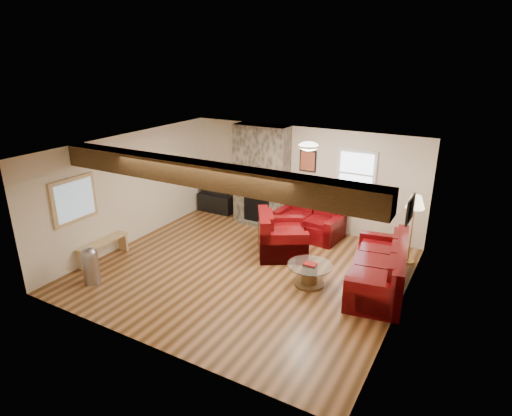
{
  "coord_description": "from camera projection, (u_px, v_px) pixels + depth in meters",
  "views": [
    {
      "loc": [
        3.99,
        -6.6,
        4.15
      ],
      "look_at": [
        0.03,
        0.4,
        1.22
      ],
      "focal_mm": 30.0,
      "sensor_mm": 36.0,
      "label": 1
    }
  ],
  "objects": [
    {
      "name": "room",
      "position": [
        244.0,
        212.0,
        8.23
      ],
      "size": [
        8.0,
        8.0,
        8.0
      ],
      "color": "#503115",
      "rests_on": "ground"
    },
    {
      "name": "chimney_breast",
      "position": [
        261.0,
        176.0,
        10.74
      ],
      "size": [
        1.4,
        0.67,
        2.5
      ],
      "color": "#343028",
      "rests_on": "floor"
    },
    {
      "name": "coal_bucket",
      "position": [
        268.0,
        229.0,
        10.21
      ],
      "size": [
        0.35,
        0.35,
        0.33
      ],
      "primitive_type": null,
      "color": "slate",
      "rests_on": "floor"
    },
    {
      "name": "sofa_three",
      "position": [
        378.0,
        266.0,
        7.91
      ],
      "size": [
        1.3,
        2.38,
        0.87
      ],
      "primitive_type": null,
      "rotation": [
        0.0,
        0.0,
        -1.41
      ],
      "color": "#4A0508",
      "rests_on": "floor"
    },
    {
      "name": "armchair_red",
      "position": [
        282.0,
        233.0,
        9.24
      ],
      "size": [
        1.46,
        1.5,
        0.93
      ],
      "primitive_type": null,
      "rotation": [
        0.0,
        0.0,
        2.12
      ],
      "color": "#4A0508",
      "rests_on": "floor"
    },
    {
      "name": "floor_lamp",
      "position": [
        415.0,
        206.0,
        8.57
      ],
      "size": [
        0.38,
        0.38,
        1.47
      ],
      "color": "tan",
      "rests_on": "floor"
    },
    {
      "name": "coffee_table",
      "position": [
        310.0,
        275.0,
        8.05
      ],
      "size": [
        0.85,
        0.85,
        0.44
      ],
      "color": "#412B15",
      "rests_on": "floor"
    },
    {
      "name": "tv_cabinet",
      "position": [
        216.0,
        203.0,
        11.76
      ],
      "size": [
        1.0,
        0.4,
        0.5
      ],
      "primitive_type": "cube",
      "color": "black",
      "rests_on": "floor"
    },
    {
      "name": "oak_beam",
      "position": [
        204.0,
        174.0,
        6.85
      ],
      "size": [
        6.0,
        0.36,
        0.38
      ],
      "primitive_type": "cube",
      "color": "#331E0F",
      "rests_on": "room"
    },
    {
      "name": "television",
      "position": [
        216.0,
        185.0,
        11.59
      ],
      "size": [
        0.87,
        0.11,
        0.5
      ],
      "primitive_type": "imported",
      "color": "black",
      "rests_on": "tv_cabinet"
    },
    {
      "name": "artwork_back",
      "position": [
        308.0,
        161.0,
        10.22
      ],
      "size": [
        0.42,
        0.06,
        0.52
      ],
      "primitive_type": null,
      "color": "black",
      "rests_on": "room"
    },
    {
      "name": "ceiling_dome",
      "position": [
        309.0,
        148.0,
        8.14
      ],
      "size": [
        0.4,
        0.4,
        0.18
      ],
      "primitive_type": null,
      "color": "white",
      "rests_on": "room"
    },
    {
      "name": "artwork_right",
      "position": [
        410.0,
        209.0,
        6.94
      ],
      "size": [
        0.06,
        0.55,
        0.42
      ],
      "primitive_type": null,
      "color": "black",
      "rests_on": "room"
    },
    {
      "name": "back_window",
      "position": [
        356.0,
        174.0,
        9.72
      ],
      "size": [
        0.9,
        0.08,
        1.1
      ],
      "primitive_type": null,
      "color": "white",
      "rests_on": "room"
    },
    {
      "name": "pine_bench",
      "position": [
        104.0,
        250.0,
        9.02
      ],
      "size": [
        0.27,
        1.16,
        0.44
      ],
      "primitive_type": null,
      "color": "tan",
      "rests_on": "floor"
    },
    {
      "name": "pedal_bin",
      "position": [
        91.0,
        265.0,
        8.06
      ],
      "size": [
        0.33,
        0.33,
        0.75
      ],
      "primitive_type": null,
      "rotation": [
        0.0,
        0.0,
        0.09
      ],
      "color": "#97979C",
      "rests_on": "floor"
    },
    {
      "name": "loveseat",
      "position": [
        309.0,
        220.0,
        10.14
      ],
      "size": [
        1.62,
        1.03,
        0.82
      ],
      "primitive_type": null,
      "rotation": [
        0.0,
        0.0,
        -0.09
      ],
      "color": "#4A0508",
      "rests_on": "floor"
    },
    {
      "name": "hatch_window",
      "position": [
        74.0,
        200.0,
        8.3
      ],
      "size": [
        0.08,
        1.0,
        0.9
      ],
      "primitive_type": null,
      "color": "tan",
      "rests_on": "room"
    }
  ]
}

